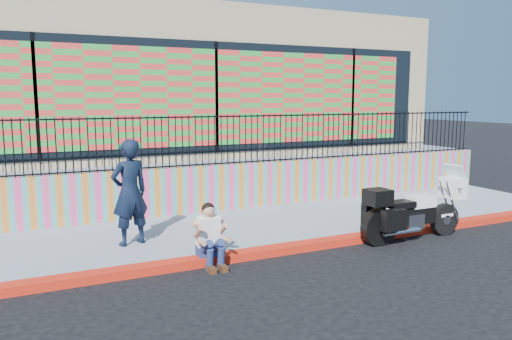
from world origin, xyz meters
TOP-DOWN VIEW (x-y plane):
  - ground at (0.00, 0.00)m, footprint 90.00×90.00m
  - red_curb at (0.00, 0.00)m, footprint 16.00×0.30m
  - sidewalk at (0.00, 1.65)m, footprint 16.00×3.00m
  - mural_wall at (0.00, 3.25)m, footprint 16.00×0.20m
  - metal_fence at (0.00, 3.25)m, footprint 15.80×0.04m
  - elevated_platform at (0.00, 8.35)m, footprint 16.00×10.00m
  - storefront_building at (0.00, 8.13)m, footprint 14.00×8.06m
  - police_motorcycle at (2.45, -0.35)m, footprint 2.39×0.79m
  - police_officer at (-2.81, 1.27)m, footprint 0.82×0.66m
  - seated_man at (-1.74, -0.14)m, footprint 0.54×0.71m

SIDE VIEW (x-z plane):
  - ground at x=0.00m, z-range 0.00..0.00m
  - red_curb at x=0.00m, z-range 0.00..0.15m
  - sidewalk at x=0.00m, z-range 0.00..0.15m
  - seated_man at x=-1.74m, z-range -0.08..0.98m
  - police_motorcycle at x=2.45m, z-range -0.12..1.36m
  - elevated_platform at x=0.00m, z-range 0.00..1.25m
  - mural_wall at x=0.00m, z-range 0.15..1.25m
  - police_officer at x=-2.81m, z-range 0.15..2.11m
  - metal_fence at x=0.00m, z-range 1.25..2.45m
  - storefront_building at x=0.00m, z-range 1.25..5.25m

